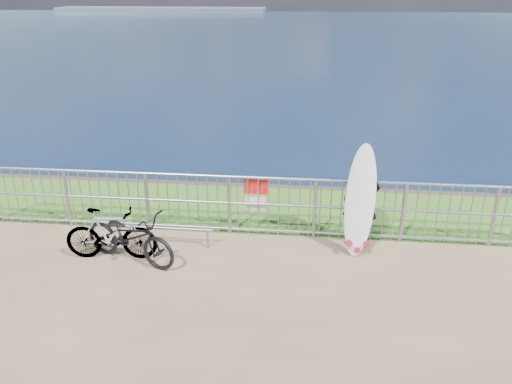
# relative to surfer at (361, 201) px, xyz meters

# --- Properties ---
(grass_strip) EXTENTS (120.00, 120.00, 0.00)m
(grass_strip) POSITION_rel_surfer_xyz_m (-1.76, 1.25, -0.80)
(grass_strip) COLOR #35701F
(grass_strip) RESTS_ON ground
(seascape) EXTENTS (260.00, 260.00, 5.00)m
(seascape) POSITION_rel_surfer_xyz_m (-45.51, 146.04, -4.84)
(seascape) COLOR brown
(seascape) RESTS_ON ground
(railing) EXTENTS (10.06, 0.10, 1.13)m
(railing) POSITION_rel_surfer_xyz_m (-1.74, 0.15, -0.23)
(railing) COLOR gray
(railing) RESTS_ON ground
(surfer) EXTENTS (0.66, 0.50, 1.63)m
(surfer) POSITION_rel_surfer_xyz_m (0.00, 0.00, 0.00)
(surfer) COLOR black
(surfer) RESTS_ON ground
(surfboard) EXTENTS (0.58, 0.54, 1.87)m
(surfboard) POSITION_rel_surfer_xyz_m (-0.05, -0.30, 0.05)
(surfboard) COLOR white
(surfboard) RESTS_ON ground
(bicycle_near) EXTENTS (1.81, 1.15, 0.90)m
(bicycle_near) POSITION_rel_surfer_xyz_m (-3.70, -0.98, -0.36)
(bicycle_near) COLOR black
(bicycle_near) RESTS_ON ground
(bicycle_far) EXTENTS (1.52, 0.53, 0.90)m
(bicycle_far) POSITION_rel_surfer_xyz_m (-4.03, -0.93, -0.36)
(bicycle_far) COLOR black
(bicycle_far) RESTS_ON ground
(bike_rack) EXTENTS (1.74, 0.05, 0.36)m
(bike_rack) POSITION_rel_surfer_xyz_m (-3.33, -0.42, -0.51)
(bike_rack) COLOR gray
(bike_rack) RESTS_ON ground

